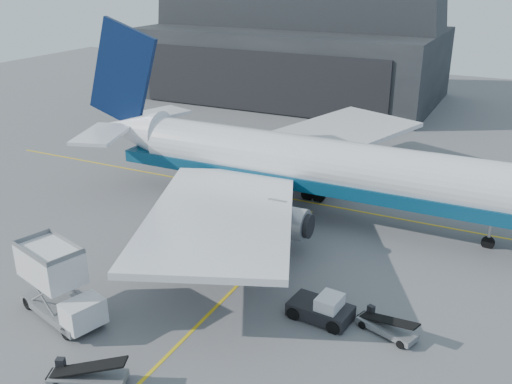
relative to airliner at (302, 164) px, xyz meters
The scene contains 9 objects.
ground 18.17m from the airliner, 86.94° to the right, with size 200.00×200.00×0.00m, color #565659.
taxi_lines 6.92m from the airliner, 79.03° to the right, with size 80.00×42.12×0.02m.
hangar 52.14m from the airliner, 113.93° to the left, with size 50.00×28.30×28.00m.
airliner is the anchor object (origin of this frame).
catering_truck 24.90m from the airliner, 108.72° to the right, with size 7.51×4.48×4.86m.
pushback_tug 18.38m from the airliner, 63.31° to the right, with size 4.40×2.85×1.94m.
belt_loader_a 28.38m from the airliner, 93.41° to the right, with size 4.65×3.00×1.76m.
belt_loader_b 20.47m from the airliner, 51.85° to the right, with size 4.27×2.60×1.61m.
traffic_cone 12.41m from the airliner, 88.78° to the right, with size 0.39×0.39×0.56m.
Camera 1 is at (17.55, -29.65, 22.26)m, focal length 40.00 mm.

